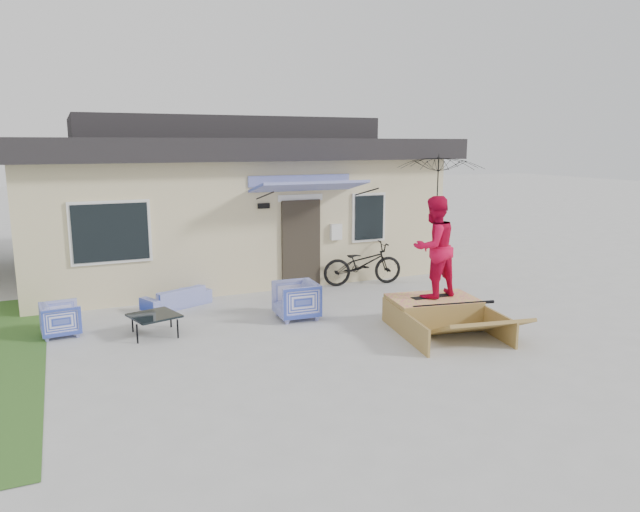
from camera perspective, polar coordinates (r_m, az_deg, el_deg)
name	(u,v)px	position (r m, az deg, el deg)	size (l,w,h in m)	color
ground	(348,355)	(9.66, 2.77, -9.60)	(90.00, 90.00, 0.00)	#B0B1AF
house	(220,196)	(16.64, -9.74, 5.78)	(10.80, 8.49, 4.10)	beige
loveseat	(176,294)	(12.66, -13.83, -3.60)	(1.44, 0.42, 0.56)	#2338A9
armchair_left	(61,318)	(11.45, -23.98, -5.51)	(0.64, 0.60, 0.66)	#2338A9
armchair_right	(296,298)	(11.47, -2.35, -4.14)	(0.79, 0.74, 0.81)	#2338A9
coffee_table	(155,325)	(10.95, -15.83, -6.47)	(0.77, 0.77, 0.38)	black
bicycle	(363,259)	(14.18, 4.18, -0.31)	(0.69, 1.97, 1.26)	black
patio_umbrella	(438,213)	(14.34, 11.48, 4.15)	(2.47, 2.36, 2.20)	black
skate_ramp	(433,312)	(11.27, 10.93, -5.35)	(1.59, 2.12, 0.53)	olive
skateboard	(432,296)	(11.24, 10.87, -3.86)	(0.82, 0.20, 0.05)	black
skater	(434,245)	(11.04, 11.05, 1.03)	(0.93, 0.72, 1.90)	red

